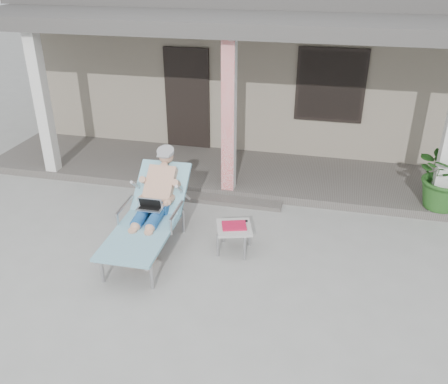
# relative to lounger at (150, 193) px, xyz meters

# --- Properties ---
(ground) EXTENTS (60.00, 60.00, 0.00)m
(ground) POSITION_rel_lounger_xyz_m (0.74, -0.32, -0.84)
(ground) COLOR #9E9E99
(ground) RESTS_ON ground
(house) EXTENTS (10.40, 5.40, 3.30)m
(house) POSITION_rel_lounger_xyz_m (0.74, 6.17, 0.82)
(house) COLOR gray
(house) RESTS_ON ground
(porch_deck) EXTENTS (10.00, 2.00, 0.15)m
(porch_deck) POSITION_rel_lounger_xyz_m (0.74, 2.68, -0.77)
(porch_deck) COLOR #605B56
(porch_deck) RESTS_ON ground
(porch_overhang) EXTENTS (10.00, 2.30, 2.85)m
(porch_overhang) POSITION_rel_lounger_xyz_m (0.74, 2.62, 1.94)
(porch_overhang) COLOR silver
(porch_overhang) RESTS_ON porch_deck
(porch_step) EXTENTS (2.00, 0.30, 0.07)m
(porch_step) POSITION_rel_lounger_xyz_m (0.74, 1.53, -0.81)
(porch_step) COLOR #605B56
(porch_step) RESTS_ON ground
(lounger) EXTENTS (0.83, 2.13, 1.37)m
(lounger) POSITION_rel_lounger_xyz_m (0.00, 0.00, 0.00)
(lounger) COLOR #B7B7BC
(lounger) RESTS_ON ground
(side_table) EXTENTS (0.61, 0.61, 0.44)m
(side_table) POSITION_rel_lounger_xyz_m (1.22, 0.08, -0.47)
(side_table) COLOR #B7B7B2
(side_table) RESTS_ON ground
(potted_palm) EXTENTS (1.34, 1.26, 1.19)m
(potted_palm) POSITION_rel_lounger_xyz_m (4.35, 1.93, -0.10)
(potted_palm) COLOR #26591E
(potted_palm) RESTS_ON porch_deck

